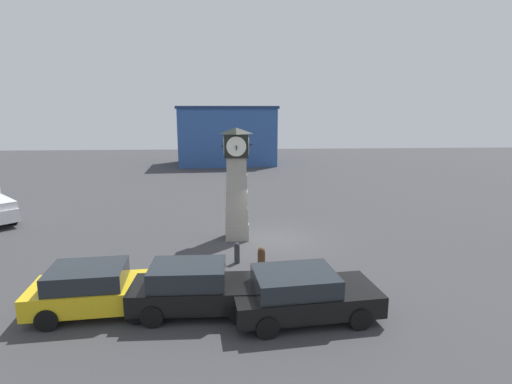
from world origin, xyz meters
TOP-DOWN VIEW (x-y plane):
  - ground_plane at (0.00, 0.00)m, footprint 86.00×86.00m
  - clock_tower at (-1.71, 0.39)m, footprint 1.43×1.41m
  - bollard_near_tower at (-0.85, -3.85)m, footprint 0.29×0.29m
  - bollard_mid_row at (-1.75, -2.78)m, footprint 0.23×0.23m
  - car_navy_sedan at (-6.08, -6.47)m, footprint 4.13×2.25m
  - car_near_tower at (-3.06, -6.64)m, footprint 4.08×1.88m
  - car_by_building at (0.11, -7.16)m, footprint 4.48×2.44m
  - warehouse_blue_far at (-2.45, 26.68)m, footprint 11.06×7.30m

SIDE VIEW (x-z plane):
  - ground_plane at x=0.00m, z-range 0.00..0.00m
  - bollard_mid_row at x=-1.75m, z-range 0.01..0.87m
  - bollard_near_tower at x=-0.85m, z-range 0.01..1.04m
  - car_by_building at x=0.11m, z-range 0.02..1.47m
  - car_navy_sedan at x=-6.08m, z-range 0.02..1.49m
  - car_near_tower at x=-3.06m, z-range 0.01..1.54m
  - clock_tower at x=-1.71m, z-range 0.03..5.29m
  - warehouse_blue_far at x=-2.45m, z-range 0.01..6.36m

